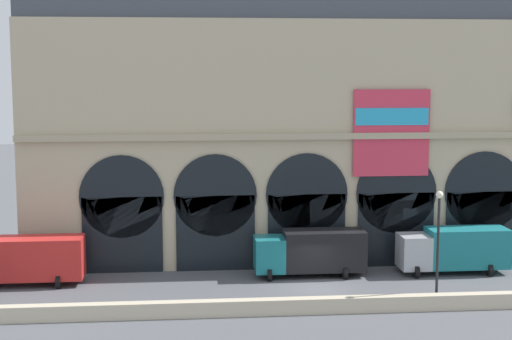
% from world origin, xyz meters
% --- Properties ---
extents(ground_plane, '(200.00, 200.00, 0.00)m').
position_xyz_m(ground_plane, '(0.00, 0.00, 0.00)').
color(ground_plane, '#54565B').
extents(quay_parapet_wall, '(90.00, 0.70, 0.92)m').
position_xyz_m(quay_parapet_wall, '(0.00, -5.16, 0.46)').
color(quay_parapet_wall, beige).
rests_on(quay_parapet_wall, ground).
extents(station_building, '(39.68, 5.50, 20.75)m').
position_xyz_m(station_building, '(0.03, 7.54, 10.11)').
color(station_building, '#BCAD8C').
rests_on(station_building, ground).
extents(box_truck_west, '(7.50, 2.91, 3.12)m').
position_xyz_m(box_truck_west, '(-18.79, 2.45, 1.70)').
color(box_truck_west, black).
rests_on(box_truck_west, ground).
extents(box_truck_center, '(7.50, 2.91, 3.12)m').
position_xyz_m(box_truck_center, '(-0.01, 2.88, 1.70)').
color(box_truck_center, '#19727A').
rests_on(box_truck_center, ground).
extents(box_truck_mideast, '(7.50, 2.91, 3.12)m').
position_xyz_m(box_truck_mideast, '(9.95, 2.73, 1.70)').
color(box_truck_mideast, '#ADB2B7').
rests_on(box_truck_mideast, ground).
extents(street_lamp_quayside, '(0.44, 0.44, 6.90)m').
position_xyz_m(street_lamp_quayside, '(6.34, -4.36, 4.41)').
color(street_lamp_quayside, black).
rests_on(street_lamp_quayside, ground).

